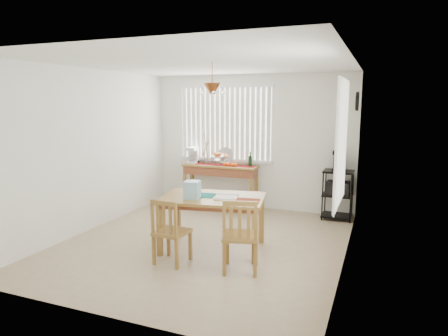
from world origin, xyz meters
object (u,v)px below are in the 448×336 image
at_px(dining_table, 213,203).
at_px(chair_left, 170,232).
at_px(wire_cart, 338,190).
at_px(chair_right, 241,236).
at_px(cart_items, 339,161).
at_px(sideboard, 220,176).

bearing_deg(dining_table, chair_left, -113.65).
xyz_separation_m(wire_cart, dining_table, (-1.48, -2.18, 0.14)).
bearing_deg(wire_cart, chair_left, -121.89).
xyz_separation_m(chair_left, chair_right, (0.92, 0.09, 0.03)).
relative_size(cart_items, chair_left, 0.42).
relative_size(wire_cart, chair_left, 1.02).
distance_m(sideboard, chair_left, 2.93).
distance_m(sideboard, cart_items, 2.30).
relative_size(sideboard, cart_items, 4.15).
relative_size(wire_cart, cart_items, 2.43).
bearing_deg(sideboard, wire_cart, -0.48).
bearing_deg(sideboard, cart_items, -0.24).
distance_m(cart_items, chair_left, 3.44).
bearing_deg(chair_right, cart_items, 72.91).
bearing_deg(chair_left, dining_table, 66.35).
height_order(wire_cart, cart_items, cart_items).
distance_m(wire_cart, chair_left, 3.37).
distance_m(wire_cart, chair_right, 2.90).
height_order(sideboard, chair_right, chair_right).
xyz_separation_m(cart_items, dining_table, (-1.48, -2.19, -0.37)).
distance_m(dining_table, chair_left, 0.79).
bearing_deg(dining_table, chair_right, -43.73).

